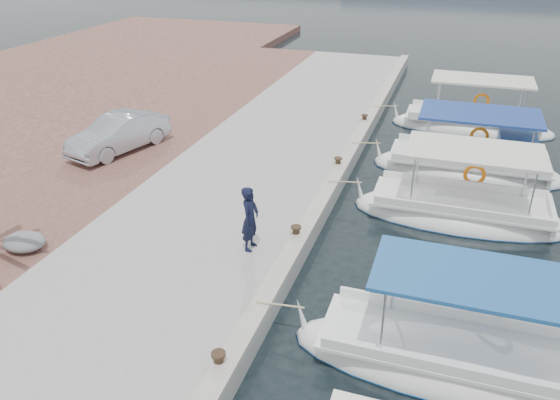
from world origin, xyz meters
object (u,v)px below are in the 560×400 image
object	(u,v)px
fishing_caique_b	(461,365)
fisherman	(250,219)
fishing_caique_e	(471,127)
parked_car	(119,134)
fishing_caique_c	(459,214)
fishing_caique_d	(470,168)

from	to	relation	value
fishing_caique_b	fisherman	bearing A→B (deg)	156.99
fishing_caique_e	fisherman	size ratio (longest dim) A/B	3.96
fishing_caique_b	parked_car	distance (m)	14.22
fishing_caique_e	parked_car	size ratio (longest dim) A/B	1.71
parked_car	fishing_caique_e	bearing A→B (deg)	49.07
fishing_caique_e	fisherman	world-z (taller)	fishing_caique_e
fishing_caique_c	fisherman	xyz separation A→B (m)	(-5.04, -4.30, 1.23)
fishing_caique_c	fishing_caique_e	world-z (taller)	same
fishing_caique_e	fisherman	distance (m)	13.91
fishing_caique_c	fishing_caique_e	bearing A→B (deg)	88.51
fishing_caique_c	fisherman	distance (m)	6.74
fishing_caique_b	fishing_caique_e	distance (m)	15.06
fishing_caique_c	fishing_caique_d	world-z (taller)	same
fishing_caique_b	parked_car	world-z (taller)	fishing_caique_b
fishing_caique_b	fishing_caique_e	world-z (taller)	same
fisherman	parked_car	xyz separation A→B (m)	(-6.98, 4.88, -0.20)
fishing_caique_b	fishing_caique_c	size ratio (longest dim) A/B	1.08
fishing_caique_d	fishing_caique_e	distance (m)	4.89
fishing_caique_d	parked_car	xyz separation A→B (m)	(-12.26, -3.04, 0.96)
fishing_caique_b	fishing_caique_d	bearing A→B (deg)	89.99
fishing_caique_d	fisherman	world-z (taller)	fishing_caique_d
fishing_caique_d	fisherman	bearing A→B (deg)	-123.72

